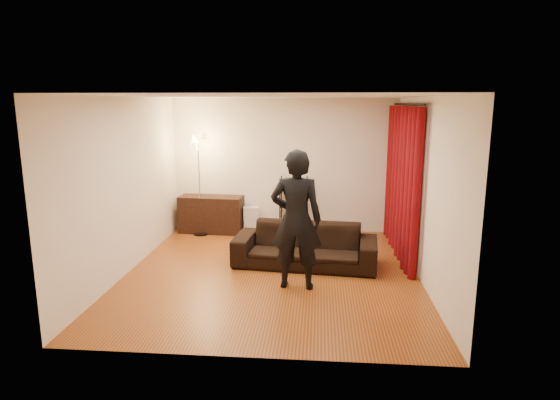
# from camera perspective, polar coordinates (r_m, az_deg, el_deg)

# --- Properties ---
(floor) EXTENTS (5.00, 5.00, 0.00)m
(floor) POSITION_cam_1_polar(r_m,az_deg,el_deg) (7.41, -0.98, -8.82)
(floor) COLOR #9A481E
(floor) RESTS_ON ground
(ceiling) EXTENTS (5.00, 5.00, 0.00)m
(ceiling) POSITION_cam_1_polar(r_m,az_deg,el_deg) (6.94, -1.06, 12.54)
(ceiling) COLOR white
(ceiling) RESTS_ON ground
(wall_back) EXTENTS (5.00, 0.00, 5.00)m
(wall_back) POSITION_cam_1_polar(r_m,az_deg,el_deg) (9.51, 0.52, 4.20)
(wall_back) COLOR beige
(wall_back) RESTS_ON ground
(wall_front) EXTENTS (5.00, 0.00, 5.00)m
(wall_front) POSITION_cam_1_polar(r_m,az_deg,el_deg) (4.63, -4.17, -4.04)
(wall_front) COLOR beige
(wall_front) RESTS_ON ground
(wall_left) EXTENTS (0.00, 5.00, 5.00)m
(wall_left) POSITION_cam_1_polar(r_m,az_deg,el_deg) (7.61, -18.12, 1.69)
(wall_left) COLOR beige
(wall_left) RESTS_ON ground
(wall_right) EXTENTS (0.00, 5.00, 5.00)m
(wall_right) POSITION_cam_1_polar(r_m,az_deg,el_deg) (7.18, 17.15, 1.17)
(wall_right) COLOR beige
(wall_right) RESTS_ON ground
(curtain_rod) EXTENTS (0.04, 2.65, 0.04)m
(curtain_rod) POSITION_cam_1_polar(r_m,az_deg,el_deg) (8.15, 15.32, 11.19)
(curtain_rod) COLOR black
(curtain_rod) RESTS_ON wall_right
(curtain) EXTENTS (0.22, 2.65, 2.55)m
(curtain) POSITION_cam_1_polar(r_m,az_deg,el_deg) (8.26, 14.69, 2.12)
(curtain) COLOR #6A0202
(curtain) RESTS_ON ground
(sofa) EXTENTS (2.37, 1.12, 0.67)m
(sofa) POSITION_cam_1_polar(r_m,az_deg,el_deg) (7.64, 3.08, -5.55)
(sofa) COLOR black
(sofa) RESTS_ON ground
(person) EXTENTS (0.75, 0.51, 1.99)m
(person) POSITION_cam_1_polar(r_m,az_deg,el_deg) (6.57, 1.98, -2.43)
(person) COLOR black
(person) RESTS_ON ground
(media_cabinet) EXTENTS (1.31, 0.57, 0.75)m
(media_cabinet) POSITION_cam_1_polar(r_m,az_deg,el_deg) (9.64, -8.35, -1.73)
(media_cabinet) COLOR black
(media_cabinet) RESTS_ON ground
(storage_boxes) EXTENTS (0.36, 0.32, 0.52)m
(storage_boxes) POSITION_cam_1_polar(r_m,az_deg,el_deg) (9.60, -3.53, -2.37)
(storage_boxes) COLOR silver
(storage_boxes) RESTS_ON ground
(wire_shelf) EXTENTS (0.62, 0.53, 1.15)m
(wire_shelf) POSITION_cam_1_polar(r_m,az_deg,el_deg) (9.41, 1.66, -0.68)
(wire_shelf) COLOR black
(wire_shelf) RESTS_ON ground
(floor_lamp) EXTENTS (0.48, 0.48, 2.01)m
(floor_lamp) POSITION_cam_1_polar(r_m,az_deg,el_deg) (9.36, -9.80, 1.78)
(floor_lamp) COLOR silver
(floor_lamp) RESTS_ON ground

